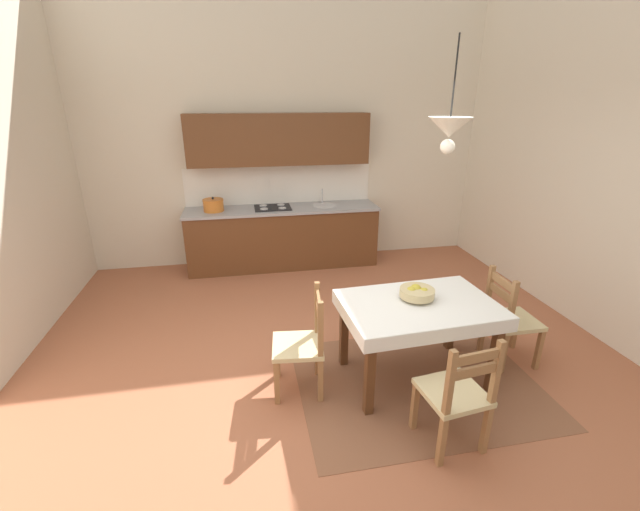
# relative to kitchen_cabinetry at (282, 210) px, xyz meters

# --- Properties ---
(ground_plane) EXTENTS (6.40, 6.92, 0.10)m
(ground_plane) POSITION_rel_kitchen_cabinetry_xyz_m (0.16, -2.89, -0.91)
(ground_plane) COLOR #A86042
(wall_back) EXTENTS (6.40, 0.12, 4.20)m
(wall_back) POSITION_rel_kitchen_cabinetry_xyz_m (0.16, 0.33, 1.24)
(wall_back) COLOR silver
(wall_back) RESTS_ON ground_plane
(area_rug) EXTENTS (2.10, 1.60, 0.01)m
(area_rug) POSITION_rel_kitchen_cabinetry_xyz_m (0.87, -3.07, -0.85)
(area_rug) COLOR brown
(area_rug) RESTS_ON ground_plane
(kitchen_cabinetry) EXTENTS (2.80, 0.63, 2.20)m
(kitchen_cabinetry) POSITION_rel_kitchen_cabinetry_xyz_m (0.00, 0.00, 0.00)
(kitchen_cabinetry) COLOR brown
(kitchen_cabinetry) RESTS_ON ground_plane
(dining_table) EXTENTS (1.35, 0.94, 0.75)m
(dining_table) POSITION_rel_kitchen_cabinetry_xyz_m (0.87, -2.97, -0.24)
(dining_table) COLOR #56331C
(dining_table) RESTS_ON ground_plane
(dining_chair_tv_side) EXTENTS (0.46, 0.46, 0.93)m
(dining_chair_tv_side) POSITION_rel_kitchen_cabinetry_xyz_m (-0.14, -2.93, -0.41)
(dining_chair_tv_side) COLOR #D1BC89
(dining_chair_tv_side) RESTS_ON ground_plane
(dining_chair_camera_side) EXTENTS (0.47, 0.47, 0.93)m
(dining_chair_camera_side) POSITION_rel_kitchen_cabinetry_xyz_m (0.82, -3.76, -0.41)
(dining_chair_camera_side) COLOR #D1BC89
(dining_chair_camera_side) RESTS_ON ground_plane
(dining_chair_window_side) EXTENTS (0.43, 0.43, 0.93)m
(dining_chair_window_side) POSITION_rel_kitchen_cabinetry_xyz_m (1.83, -2.89, -0.41)
(dining_chair_window_side) COLOR #D1BC89
(dining_chair_window_side) RESTS_ON ground_plane
(fruit_bowl) EXTENTS (0.30, 0.30, 0.12)m
(fruit_bowl) POSITION_rel_kitchen_cabinetry_xyz_m (0.87, -2.89, -0.04)
(fruit_bowl) COLOR tan
(fruit_bowl) RESTS_ON dining_table
(pendant_lamp) EXTENTS (0.32, 0.32, 0.80)m
(pendant_lamp) POSITION_rel_kitchen_cabinetry_xyz_m (0.96, -2.99, 1.32)
(pendant_lamp) COLOR black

